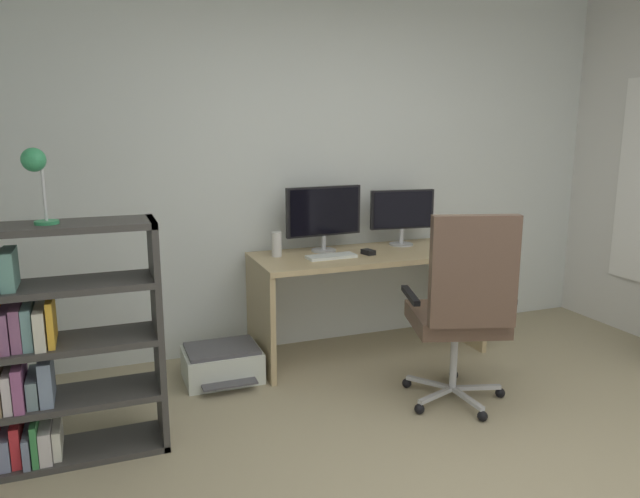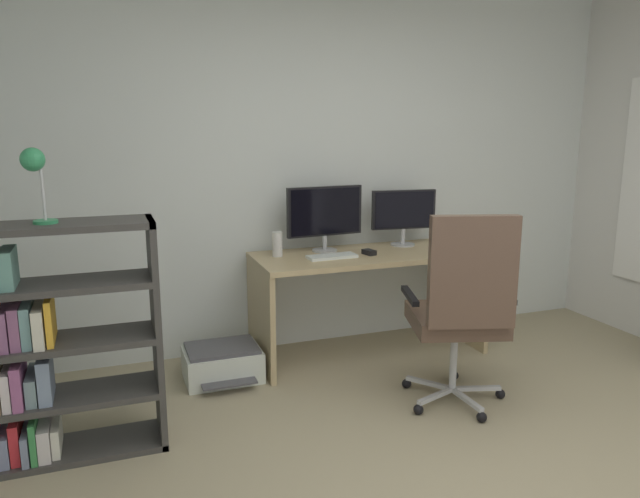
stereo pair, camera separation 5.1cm
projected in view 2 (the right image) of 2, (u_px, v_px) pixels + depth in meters
name	position (u px, v px, depth m)	size (l,w,h in m)	color
wall_back	(308.00, 162.00, 4.38)	(4.92, 0.10, 2.75)	silver
desk	(369.00, 279.00, 4.25)	(1.64, 0.65, 0.75)	tan
monitor_main	(325.00, 213.00, 4.21)	(0.57, 0.18, 0.46)	#B2B5B7
monitor_secondary	(404.00, 212.00, 4.43)	(0.49, 0.18, 0.42)	#B2B5B7
keyboard	(331.00, 256.00, 4.05)	(0.34, 0.13, 0.02)	silver
computer_mouse	(369.00, 252.00, 4.15)	(0.06, 0.10, 0.03)	black
desktop_speaker	(277.00, 244.00, 4.08)	(0.07, 0.07, 0.17)	silver
office_chair	(462.00, 305.00, 3.38)	(0.67, 0.68, 1.18)	#B7BABC
bookshelf	(47.00, 351.00, 2.90)	(0.86, 0.32, 1.19)	#3B3936
desk_lamp	(35.00, 168.00, 2.73)	(0.14, 0.11, 0.35)	#308F58
printer	(222.00, 363.00, 3.90)	(0.49, 0.45, 0.23)	silver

